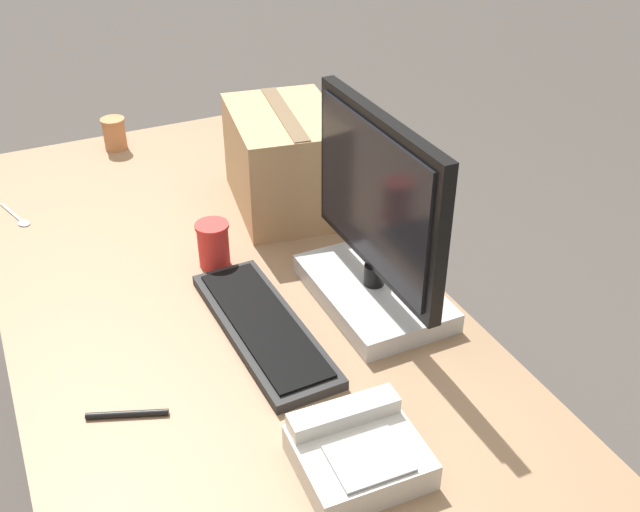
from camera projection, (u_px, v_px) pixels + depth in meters
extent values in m
plane|color=#47423D|center=(233.00, 497.00, 2.09)|extent=(12.00, 12.00, 0.00)
cube|color=#8C6B4C|center=(223.00, 400.00, 1.88)|extent=(1.80, 0.90, 0.74)
cube|color=#B7B7B7|center=(373.00, 292.00, 1.61)|extent=(0.35, 0.22, 0.04)
cylinder|color=black|center=(374.00, 274.00, 1.58)|extent=(0.04, 0.04, 0.05)
cube|color=black|center=(378.00, 195.00, 1.48)|extent=(0.46, 0.03, 0.34)
cube|color=black|center=(371.00, 196.00, 1.47)|extent=(0.42, 0.01, 0.29)
cube|color=black|center=(264.00, 328.00, 1.52)|extent=(0.46, 0.16, 0.02)
cube|color=black|center=(263.00, 322.00, 1.51)|extent=(0.42, 0.13, 0.01)
cube|color=beige|center=(359.00, 457.00, 1.22)|extent=(0.19, 0.21, 0.05)
cube|color=beige|center=(344.00, 413.00, 1.24)|extent=(0.05, 0.19, 0.03)
cube|color=gray|center=(369.00, 459.00, 1.17)|extent=(0.11, 0.12, 0.01)
cylinder|color=#BC7547|center=(115.00, 135.00, 2.24)|extent=(0.07, 0.07, 0.09)
cylinder|color=#BC7547|center=(112.00, 120.00, 2.22)|extent=(0.07, 0.07, 0.01)
cylinder|color=red|center=(214.00, 246.00, 1.71)|extent=(0.07, 0.07, 0.10)
cylinder|color=red|center=(212.00, 226.00, 1.68)|extent=(0.08, 0.08, 0.01)
cube|color=#B2B2B7|center=(11.00, 212.00, 1.94)|extent=(0.12, 0.04, 0.00)
ellipsoid|color=#B2B2B7|center=(24.00, 223.00, 1.89)|extent=(0.04, 0.04, 0.00)
cube|color=tan|center=(285.00, 160.00, 1.91)|extent=(0.40, 0.31, 0.25)
cube|color=brown|center=(284.00, 113.00, 1.84)|extent=(0.36, 0.10, 0.00)
cylinder|color=black|center=(127.00, 414.00, 1.32)|extent=(0.06, 0.14, 0.01)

